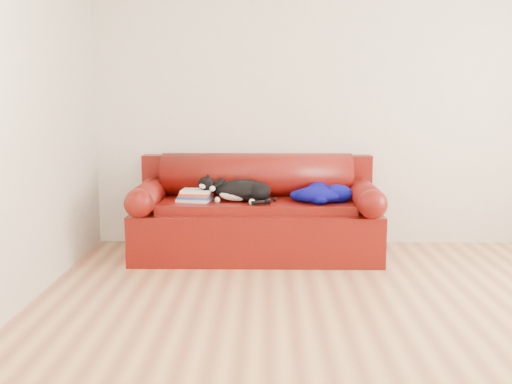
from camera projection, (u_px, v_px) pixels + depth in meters
The scene contains 7 objects.
ground at pixel (368, 318), 3.78m from camera, with size 4.50×4.50×0.00m, color brown.
room_shell at pixel (397, 48), 3.53m from camera, with size 4.52×4.02×2.61m.
sofa_base at pixel (256, 229), 5.23m from camera, with size 2.10×0.90×0.50m.
sofa_back at pixel (257, 190), 5.42m from camera, with size 2.10×1.01×0.88m.
book_stack at pixel (196, 195), 5.10m from camera, with size 0.32×0.27×0.10m.
cat at pixel (242, 191), 5.06m from camera, with size 0.62×0.41×0.24m.
blanket at pixel (320, 194), 5.07m from camera, with size 0.59×0.48×0.16m.
Camera 1 is at (-0.65, -3.62, 1.38)m, focal length 42.00 mm.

